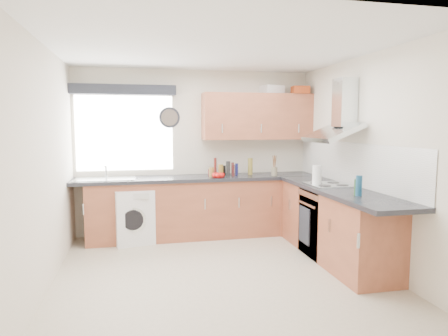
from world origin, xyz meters
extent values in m
plane|color=beige|center=(0.00, 0.00, 0.00)|extent=(3.60, 3.60, 0.00)
cube|color=white|center=(0.00, 0.00, 2.50)|extent=(3.60, 3.60, 0.02)
cube|color=silver|center=(0.00, 1.80, 1.25)|extent=(3.60, 0.02, 2.50)
cube|color=silver|center=(0.00, -1.80, 1.25)|extent=(3.60, 0.02, 2.50)
cube|color=silver|center=(-1.80, 0.00, 1.25)|extent=(0.02, 3.60, 2.50)
cube|color=silver|center=(1.80, 0.00, 1.25)|extent=(0.02, 3.60, 2.50)
cube|color=white|center=(-1.05, 1.79, 1.55)|extent=(1.40, 0.02, 1.10)
cube|color=black|center=(-1.05, 1.70, 2.18)|extent=(1.50, 0.18, 0.14)
cube|color=white|center=(1.79, 0.30, 1.18)|extent=(0.01, 3.00, 0.54)
cube|color=brown|center=(-0.10, 1.51, 0.43)|extent=(3.00, 0.58, 0.86)
cube|color=brown|center=(1.50, 1.50, 0.43)|extent=(0.60, 0.60, 0.86)
cube|color=brown|center=(1.51, 0.15, 0.43)|extent=(0.58, 2.10, 0.86)
cube|color=black|center=(0.00, 1.50, 0.89)|extent=(3.60, 0.62, 0.05)
cube|color=black|center=(1.50, 0.00, 0.89)|extent=(0.62, 2.42, 0.05)
cube|color=black|center=(1.50, 0.30, 0.42)|extent=(0.56, 0.58, 0.85)
cube|color=silver|center=(1.50, 0.30, 0.92)|extent=(0.52, 0.52, 0.01)
cube|color=brown|center=(0.95, 1.62, 1.80)|extent=(1.70, 0.35, 0.70)
cube|color=white|center=(-0.96, 1.40, 0.38)|extent=(0.61, 0.60, 0.77)
cylinder|color=black|center=(-0.39, 1.78, 1.78)|extent=(0.31, 0.04, 0.31)
cube|color=white|center=(1.21, 1.72, 2.22)|extent=(0.37, 0.31, 0.14)
cube|color=#AA3B16|center=(1.60, 1.52, 2.21)|extent=(0.27, 0.23, 0.11)
cylinder|color=#787058|center=(1.14, 1.35, 0.97)|extent=(0.11, 0.11, 0.13)
cylinder|color=white|center=(1.35, 0.34, 1.04)|extent=(0.12, 0.12, 0.25)
cylinder|color=#56221E|center=(0.55, 1.60, 1.00)|extent=(0.04, 0.04, 0.19)
cylinder|color=brown|center=(0.31, 1.37, 1.00)|extent=(0.07, 0.07, 0.19)
cylinder|color=#4D1B1B|center=(0.52, 1.43, 1.00)|extent=(0.04, 0.04, 0.17)
cylinder|color=black|center=(0.40, 1.57, 0.98)|extent=(0.07, 0.07, 0.15)
cylinder|color=#16184D|center=(0.60, 1.55, 1.00)|extent=(0.05, 0.05, 0.18)
cylinder|color=maroon|center=(0.29, 1.69, 1.04)|extent=(0.04, 0.04, 0.26)
cylinder|color=maroon|center=(0.20, 1.62, 0.96)|extent=(0.05, 0.05, 0.09)
cylinder|color=olive|center=(0.19, 1.41, 0.98)|extent=(0.07, 0.07, 0.14)
cylinder|color=black|center=(0.43, 1.40, 1.02)|extent=(0.06, 0.06, 0.23)
cylinder|color=navy|center=(0.40, 1.67, 0.98)|extent=(0.05, 0.05, 0.13)
cylinder|color=olive|center=(0.82, 1.55, 1.04)|extent=(0.07, 0.07, 0.25)
cylinder|color=#214E1B|center=(1.44, -0.44, 1.00)|extent=(0.05, 0.05, 0.18)
cylinder|color=navy|center=(1.45, -0.47, 1.02)|extent=(0.07, 0.07, 0.22)
camera|label=1|loc=(-0.88, -4.32, 1.68)|focal=32.00mm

